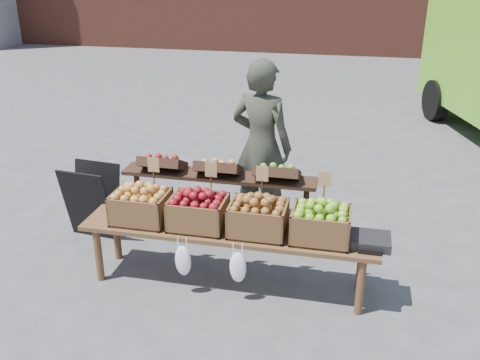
% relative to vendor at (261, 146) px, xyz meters
% --- Properties ---
extents(ground, '(80.00, 80.00, 0.00)m').
position_rel_vendor_xyz_m(ground, '(-0.65, -1.40, -0.95)').
color(ground, '#4B4C4E').
extents(vendor, '(0.79, 0.62, 1.90)m').
position_rel_vendor_xyz_m(vendor, '(0.00, 0.00, 0.00)').
color(vendor, '#323529').
rests_on(vendor, ground).
extents(chalkboard_sign, '(0.57, 0.35, 0.82)m').
position_rel_vendor_xyz_m(chalkboard_sign, '(-1.72, -0.65, -0.54)').
color(chalkboard_sign, black).
rests_on(chalkboard_sign, ground).
extents(back_table, '(2.10, 0.44, 1.04)m').
position_rel_vendor_xyz_m(back_table, '(-0.34, -0.52, -0.43)').
color(back_table, black).
rests_on(back_table, ground).
extents(display_bench, '(2.70, 0.56, 0.57)m').
position_rel_vendor_xyz_m(display_bench, '(-0.07, -1.24, -0.67)').
color(display_bench, brown).
rests_on(display_bench, ground).
extents(crate_golden_apples, '(0.50, 0.40, 0.28)m').
position_rel_vendor_xyz_m(crate_golden_apples, '(-0.90, -1.24, -0.24)').
color(crate_golden_apples, gold).
rests_on(crate_golden_apples, display_bench).
extents(crate_russet_pears, '(0.50, 0.40, 0.28)m').
position_rel_vendor_xyz_m(crate_russet_pears, '(-0.35, -1.24, -0.24)').
color(crate_russet_pears, maroon).
rests_on(crate_russet_pears, display_bench).
extents(crate_red_apples, '(0.50, 0.40, 0.28)m').
position_rel_vendor_xyz_m(crate_red_apples, '(0.20, -1.24, -0.24)').
color(crate_red_apples, brown).
rests_on(crate_red_apples, display_bench).
extents(crate_green_apples, '(0.50, 0.40, 0.28)m').
position_rel_vendor_xyz_m(crate_green_apples, '(0.75, -1.24, -0.24)').
color(crate_green_apples, '#5E9F19').
rests_on(crate_green_apples, display_bench).
extents(weighing_scale, '(0.34, 0.30, 0.08)m').
position_rel_vendor_xyz_m(weighing_scale, '(1.18, -1.24, -0.34)').
color(weighing_scale, black).
rests_on(weighing_scale, display_bench).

